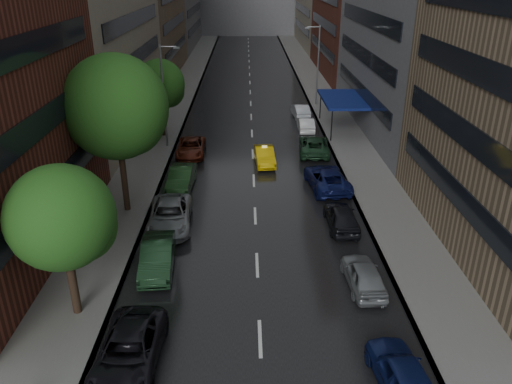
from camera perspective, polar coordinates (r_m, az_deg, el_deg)
The scene contains 12 objects.
road at distance 65.25m, azimuth -0.64°, elevation 10.95°, with size 14.00×140.00×0.01m, color black.
sidewalk_left at distance 65.78m, azimuth -8.65°, elevation 10.86°, with size 4.00×140.00×0.15m, color gray.
sidewalk_right at distance 65.92m, azimuth 7.35°, elevation 10.96°, with size 4.00×140.00×0.15m, color gray.
tree_near at distance 23.22m, azimuth -21.38°, elevation -2.76°, with size 4.71×4.71×7.51m.
tree_mid at distance 32.39m, azimuth -15.74°, elevation 9.31°, with size 6.56×6.56×10.46m.
tree_far at distance 48.45m, azimuth -10.93°, elevation 11.99°, with size 4.66×4.66×7.43m.
taxi at distance 41.67m, azimuth 0.97°, elevation 4.17°, with size 1.51×4.34×1.43m, color #DBB10B.
parked_cars_left at distance 31.85m, azimuth -9.82°, elevation -2.72°, with size 2.98×30.72×1.58m.
parked_cars_right at distance 37.45m, azimuth 8.07°, elevation 1.62°, with size 3.22×43.61×1.59m.
street_lamp_left at distance 45.24m, azimuth -10.44°, elevation 10.92°, with size 1.74×0.22×9.00m.
street_lamp_right at distance 59.94m, azimuth 7.02°, elevation 14.35°, with size 1.74×0.22×9.00m.
awning at distance 50.83m, azimuth 9.86°, elevation 10.38°, with size 4.00×8.00×3.12m.
Camera 1 is at (-0.52, -13.49, 15.03)m, focal length 35.00 mm.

